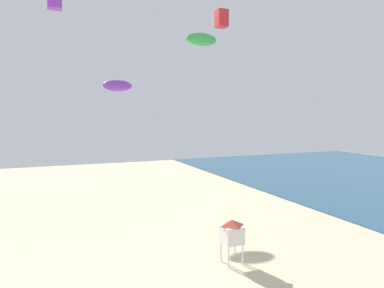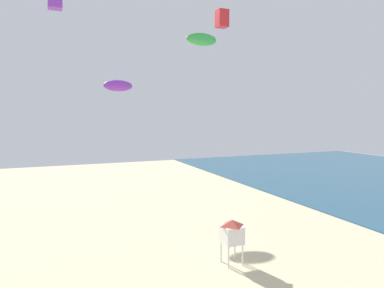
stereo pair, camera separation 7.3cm
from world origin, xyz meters
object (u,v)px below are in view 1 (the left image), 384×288
Objects in this scene: lifeguard_stand at (232,232)px; kite_purple_parafoil at (118,86)px; kite_green_parafoil at (202,39)px; kite_red_box at (222,19)px.

kite_purple_parafoil is (-2.89, 17.87, 9.43)m from lifeguard_stand.
kite_green_parafoil reaches higher than lifeguard_stand.
kite_purple_parafoil is 15.91m from kite_green_parafoil.
kite_green_parafoil is (-0.96, 2.17, 11.09)m from lifeguard_stand.
kite_red_box is (4.42, 10.07, 14.69)m from lifeguard_stand.
lifeguard_stand is at bearing -66.22° from kite_green_parafoil.
kite_purple_parafoil is (-7.31, 7.80, -5.25)m from kite_red_box.
kite_red_box is 0.51× the size of kite_purple_parafoil.
lifeguard_stand is at bearing -80.81° from kite_purple_parafoil.
lifeguard_stand is 20.42m from kite_purple_parafoil.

